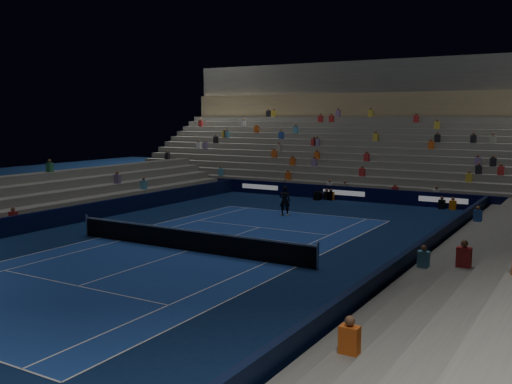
% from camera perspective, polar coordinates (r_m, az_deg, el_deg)
% --- Properties ---
extents(ground, '(90.00, 90.00, 0.00)m').
position_cam_1_polar(ground, '(26.33, -6.72, -5.78)').
color(ground, '#0B1D44').
rests_on(ground, ground).
extents(court_surface, '(10.97, 23.77, 0.01)m').
position_cam_1_polar(court_surface, '(26.33, -6.73, -5.77)').
color(court_surface, navy).
rests_on(court_surface, ground).
extents(sponsor_barrier_far, '(44.00, 0.25, 1.00)m').
position_cam_1_polar(sponsor_barrier_far, '(42.20, 8.71, -0.13)').
color(sponsor_barrier_far, black).
rests_on(sponsor_barrier_far, ground).
extents(sponsor_barrier_east, '(0.25, 37.00, 1.00)m').
position_cam_1_polar(sponsor_barrier_east, '(21.86, 14.07, -7.36)').
color(sponsor_barrier_east, black).
rests_on(sponsor_barrier_east, ground).
extents(sponsor_barrier_west, '(0.25, 37.00, 1.00)m').
position_cam_1_polar(sponsor_barrier_west, '(32.94, -20.28, -2.63)').
color(sponsor_barrier_west, black).
rests_on(sponsor_barrier_west, ground).
extents(grandstand_main, '(44.00, 15.20, 11.20)m').
position_cam_1_polar(grandstand_main, '(50.75, 12.78, 4.30)').
color(grandstand_main, slate).
rests_on(grandstand_main, ground).
extents(grandstand_east, '(5.00, 37.00, 2.50)m').
position_cam_1_polar(grandstand_east, '(21.08, 23.23, -7.13)').
color(grandstand_east, '#61615C').
rests_on(grandstand_east, ground).
extents(grandstand_west, '(5.00, 37.00, 2.50)m').
position_cam_1_polar(grandstand_west, '(35.61, -23.83, -1.40)').
color(grandstand_west, gray).
rests_on(grandstand_west, ground).
extents(tennis_net, '(12.90, 0.10, 1.10)m').
position_cam_1_polar(tennis_net, '(26.22, -6.74, -4.71)').
color(tennis_net, '#B2B2B7').
rests_on(tennis_net, ground).
extents(tennis_player, '(0.79, 0.67, 1.83)m').
position_cam_1_polar(tennis_player, '(35.24, 2.86, -0.86)').
color(tennis_player, black).
rests_on(tennis_player, ground).
extents(broadcast_camera, '(0.46, 0.91, 0.61)m').
position_cam_1_polar(broadcast_camera, '(42.12, 6.08, -0.35)').
color(broadcast_camera, black).
rests_on(broadcast_camera, ground).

